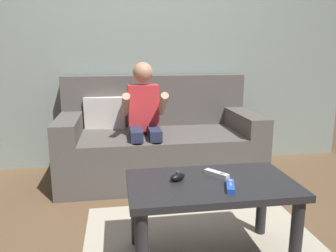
{
  "coord_description": "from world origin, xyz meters",
  "views": [
    {
      "loc": [
        -0.22,
        -1.67,
        1.07
      ],
      "look_at": [
        0.12,
        0.48,
        0.59
      ],
      "focal_mm": 35.38,
      "sensor_mm": 36.0,
      "label": 1
    }
  ],
  "objects_px": {
    "couch": "(158,142)",
    "coffee_table": "(211,196)",
    "nunchuk_black": "(178,177)",
    "game_remote_white_far_corner": "(217,174)",
    "game_remote_blue_near_edge": "(230,186)",
    "person_seated_on_couch": "(144,117)"
  },
  "relations": [
    {
      "from": "coffee_table",
      "to": "game_remote_white_far_corner",
      "type": "bearing_deg",
      "value": 54.8
    },
    {
      "from": "couch",
      "to": "nunchuk_black",
      "type": "height_order",
      "value": "couch"
    },
    {
      "from": "couch",
      "to": "coffee_table",
      "type": "bearing_deg",
      "value": -84.87
    },
    {
      "from": "game_remote_blue_near_edge",
      "to": "coffee_table",
      "type": "bearing_deg",
      "value": 122.42
    },
    {
      "from": "couch",
      "to": "nunchuk_black",
      "type": "xyz_separation_m",
      "value": [
        -0.05,
        -1.23,
        0.15
      ]
    },
    {
      "from": "game_remote_blue_near_edge",
      "to": "nunchuk_black",
      "type": "distance_m",
      "value": 0.27
    },
    {
      "from": "game_remote_blue_near_edge",
      "to": "nunchuk_black",
      "type": "xyz_separation_m",
      "value": [
        -0.23,
        0.14,
        0.01
      ]
    },
    {
      "from": "person_seated_on_couch",
      "to": "nunchuk_black",
      "type": "xyz_separation_m",
      "value": [
        0.08,
        -1.04,
        -0.11
      ]
    },
    {
      "from": "coffee_table",
      "to": "couch",
      "type": "bearing_deg",
      "value": 95.13
    },
    {
      "from": "coffee_table",
      "to": "nunchuk_black",
      "type": "xyz_separation_m",
      "value": [
        -0.17,
        0.04,
        0.1
      ]
    },
    {
      "from": "person_seated_on_couch",
      "to": "game_remote_blue_near_edge",
      "type": "xyz_separation_m",
      "value": [
        0.31,
        -1.17,
        -0.12
      ]
    },
    {
      "from": "nunchuk_black",
      "to": "game_remote_white_far_corner",
      "type": "xyz_separation_m",
      "value": [
        0.21,
        0.03,
        -0.01
      ]
    },
    {
      "from": "nunchuk_black",
      "to": "game_remote_white_far_corner",
      "type": "height_order",
      "value": "nunchuk_black"
    },
    {
      "from": "couch",
      "to": "game_remote_blue_near_edge",
      "type": "distance_m",
      "value": 1.38
    },
    {
      "from": "couch",
      "to": "game_remote_white_far_corner",
      "type": "relative_size",
      "value": 12.49
    },
    {
      "from": "coffee_table",
      "to": "game_remote_blue_near_edge",
      "type": "distance_m",
      "value": 0.15
    },
    {
      "from": "nunchuk_black",
      "to": "coffee_table",
      "type": "bearing_deg",
      "value": -12.12
    },
    {
      "from": "couch",
      "to": "nunchuk_black",
      "type": "distance_m",
      "value": 1.24
    },
    {
      "from": "game_remote_blue_near_edge",
      "to": "game_remote_white_far_corner",
      "type": "xyz_separation_m",
      "value": [
        -0.02,
        0.17,
        0.0
      ]
    },
    {
      "from": "coffee_table",
      "to": "nunchuk_black",
      "type": "bearing_deg",
      "value": 167.88
    },
    {
      "from": "game_remote_white_far_corner",
      "to": "game_remote_blue_near_edge",
      "type": "bearing_deg",
      "value": -84.47
    },
    {
      "from": "coffee_table",
      "to": "nunchuk_black",
      "type": "height_order",
      "value": "nunchuk_black"
    }
  ]
}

